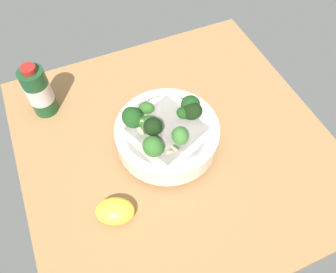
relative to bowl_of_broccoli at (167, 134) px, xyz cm
name	(u,v)px	position (x,y,z in cm)	size (l,w,h in cm)	color
ground_plane	(175,147)	(2.07, 0.26, -6.87)	(67.76, 67.76, 4.56)	#996D42
bowl_of_broccoli	(167,134)	(0.00, 0.00, 0.00)	(22.12, 22.12, 11.30)	silver
lemon_wedge	(115,211)	(-15.51, -10.82, -2.64)	(7.57, 5.50, 3.90)	yellow
bottle_tall	(39,91)	(-22.50, 21.26, 1.83)	(5.75, 5.75, 13.78)	#194723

